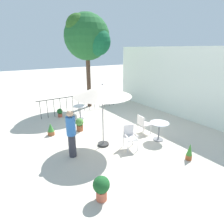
{
  "coord_description": "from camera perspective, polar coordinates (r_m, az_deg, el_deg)",
  "views": [
    {
      "loc": [
        6.56,
        -4.52,
        3.62
      ],
      "look_at": [
        0.0,
        -0.08,
        0.93
      ],
      "focal_mm": 30.0,
      "sensor_mm": 36.0,
      "label": 1
    }
  ],
  "objects": [
    {
      "name": "potted_plant_4",
      "position": [
        8.75,
        -9.84,
        -3.64
      ],
      "size": [
        0.37,
        0.37,
        0.61
      ],
      "color": "brown",
      "rests_on": "ground"
    },
    {
      "name": "ground_plane",
      "position": [
        8.75,
        0.41,
        -5.66
      ],
      "size": [
        60.0,
        60.0,
        0.0
      ],
      "primitive_type": "plane",
      "color": "beige"
    },
    {
      "name": "potted_plant_3",
      "position": [
        8.64,
        -18.15,
        -5.07
      ],
      "size": [
        0.29,
        0.29,
        0.56
      ],
      "color": "#955531",
      "rests_on": "ground"
    },
    {
      "name": "standing_person",
      "position": [
        6.55,
        -12.29,
        -6.39
      ],
      "size": [
        0.45,
        0.45,
        1.7
      ],
      "color": "#33333D",
      "rests_on": "ground"
    },
    {
      "name": "potted_plant_2",
      "position": [
        4.98,
        -3.26,
        -21.82
      ],
      "size": [
        0.43,
        0.43,
        0.66
      ],
      "color": "#C56147",
      "rests_on": "ground"
    },
    {
      "name": "potted_plant_0",
      "position": [
        10.77,
        -15.61,
        -0.08
      ],
      "size": [
        0.31,
        0.31,
        0.48
      ],
      "color": "#AD4C38",
      "rests_on": "ground"
    },
    {
      "name": "patio_chair_1",
      "position": [
        7.13,
        5.46,
        -7.1
      ],
      "size": [
        0.6,
        0.55,
        0.9
      ],
      "color": "white",
      "rests_on": "ground"
    },
    {
      "name": "villa_facade",
      "position": [
        11.06,
        18.93,
        8.66
      ],
      "size": [
        9.3,
        0.3,
        3.73
      ],
      "primitive_type": "cube",
      "color": "white",
      "rests_on": "ground"
    },
    {
      "name": "potted_plant_1",
      "position": [
        7.0,
        22.53,
        -11.23
      ],
      "size": [
        0.21,
        0.21,
        0.6
      ],
      "color": "#9A4F29",
      "rests_on": "ground"
    },
    {
      "name": "patio_chair_0",
      "position": [
        8.42,
        9.4,
        -3.32
      ],
      "size": [
        0.54,
        0.51,
        0.84
      ],
      "color": "white",
      "rests_on": "ground"
    },
    {
      "name": "cafe_table_0",
      "position": [
        10.12,
        -9.72,
        0.62
      ],
      "size": [
        0.69,
        0.69,
        0.74
      ],
      "color": "white",
      "rests_on": "ground"
    },
    {
      "name": "terrace_railing",
      "position": [
        11.34,
        -9.41,
        3.5
      ],
      "size": [
        0.03,
        5.13,
        1.01
      ],
      "color": "black",
      "rests_on": "ground"
    },
    {
      "name": "shade_tree",
      "position": [
        11.98,
        -7.39,
        21.74
      ],
      "size": [
        2.83,
        2.69,
        5.62
      ],
      "color": "#4E3628",
      "rests_on": "ground"
    },
    {
      "name": "cafe_table_1",
      "position": [
        7.92,
        14.16,
        -4.73
      ],
      "size": [
        0.77,
        0.77,
        0.77
      ],
      "color": "silver",
      "rests_on": "ground"
    },
    {
      "name": "patio_umbrella_0",
      "position": [
        6.75,
        -2.94,
        6.35
      ],
      "size": [
        2.13,
        2.13,
        2.45
      ],
      "color": "#2D2D2D",
      "rests_on": "ground"
    }
  ]
}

